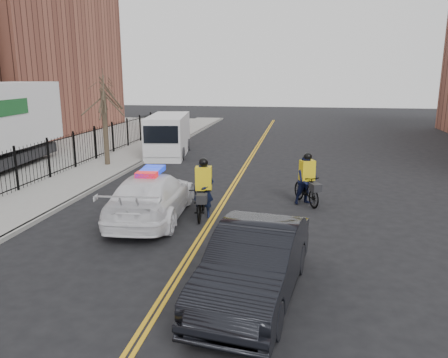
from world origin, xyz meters
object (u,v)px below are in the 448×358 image
at_px(dark_sedan, 255,263).
at_px(cargo_van, 168,136).
at_px(cyclist_near, 204,197).
at_px(police_cruiser, 152,196).
at_px(cyclist_far, 307,184).

distance_m(dark_sedan, cargo_van, 18.96).
height_order(dark_sedan, cyclist_near, cyclist_near).
xyz_separation_m(dark_sedan, cargo_van, (-7.37, 17.46, 0.39)).
relative_size(police_cruiser, dark_sedan, 1.13).
bearing_deg(cyclist_near, dark_sedan, -73.79).
height_order(dark_sedan, cyclist_far, cyclist_far).
height_order(police_cruiser, cyclist_far, cyclist_far).
bearing_deg(cargo_van, cyclist_far, -57.31).
distance_m(dark_sedan, cyclist_near, 6.05).
bearing_deg(dark_sedan, police_cruiser, 137.56).
distance_m(police_cruiser, cargo_van, 12.81).
bearing_deg(cyclist_near, police_cruiser, -172.13).
bearing_deg(cargo_van, cyclist_near, -76.52).
bearing_deg(dark_sedan, cyclist_far, 88.83).
height_order(police_cruiser, cargo_van, cargo_van).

